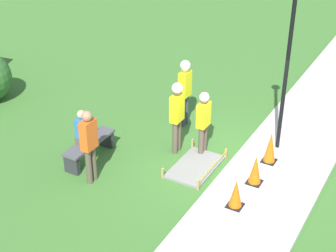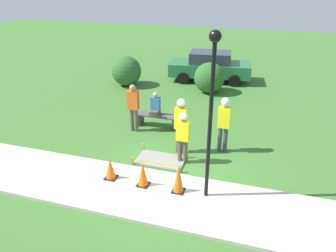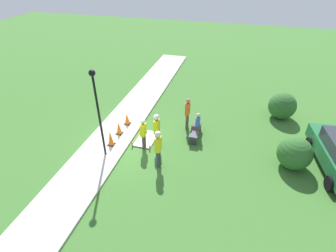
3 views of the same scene
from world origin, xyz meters
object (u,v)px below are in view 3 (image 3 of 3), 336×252
object	(u,v)px
traffic_cone_far_patch	(119,128)
worker_supervisor	(143,131)
traffic_cone_sidewalk_edge	(111,138)
person_seated_on_bench	(197,122)
bystander_in_orange_shirt	(188,112)
worker_assistant	(157,128)
park_bench	(195,131)
lamppost_near	(97,104)
worker_trainee	(158,145)
traffic_cone_near_patch	(127,119)

from	to	relation	value
traffic_cone_far_patch	worker_supervisor	size ratio (longest dim) A/B	0.42
traffic_cone_sidewalk_edge	person_seated_on_bench	size ratio (longest dim) A/B	0.90
bystander_in_orange_shirt	worker_assistant	bearing A→B (deg)	-27.14
park_bench	lamppost_near	bearing A→B (deg)	-55.33
traffic_cone_far_patch	person_seated_on_bench	distance (m)	4.20
person_seated_on_bench	worker_trainee	world-z (taller)	worker_trainee
person_seated_on_bench	park_bench	bearing A→B (deg)	-24.81
park_bench	person_seated_on_bench	xyz separation A→B (m)	(-0.11, 0.05, 0.51)
traffic_cone_near_patch	person_seated_on_bench	xyz separation A→B (m)	(-0.03, 4.00, 0.43)
person_seated_on_bench	worker_assistant	distance (m)	2.33
traffic_cone_near_patch	park_bench	xyz separation A→B (m)	(0.08, 3.95, -0.07)
worker_trainee	lamppost_near	xyz separation A→B (m)	(-0.01, -2.72, 1.71)
traffic_cone_sidewalk_edge	bystander_in_orange_shirt	world-z (taller)	bystander_in_orange_shirt
traffic_cone_far_patch	worker_trainee	distance (m)	3.38
traffic_cone_sidewalk_edge	bystander_in_orange_shirt	bearing A→B (deg)	128.71
worker_assistant	lamppost_near	size ratio (longest dim) A/B	0.45
traffic_cone_far_patch	person_seated_on_bench	bearing A→B (deg)	104.59
traffic_cone_sidewalk_edge	worker_assistant	bearing A→B (deg)	104.05
traffic_cone_near_patch	person_seated_on_bench	size ratio (longest dim) A/B	0.75
person_seated_on_bench	traffic_cone_near_patch	bearing A→B (deg)	-89.53
traffic_cone_far_patch	park_bench	size ratio (longest dim) A/B	0.44
worker_trainee	worker_assistant	bearing A→B (deg)	-159.88
lamppost_near	traffic_cone_sidewalk_edge	bearing A→B (deg)	-176.37
worker_supervisor	bystander_in_orange_shirt	size ratio (longest dim) A/B	0.93
park_bench	worker_trainee	xyz separation A→B (m)	(2.73, -1.22, 0.83)
park_bench	worker_assistant	distance (m)	2.35
traffic_cone_sidewalk_edge	worker_trainee	xyz separation A→B (m)	(0.76, 2.77, 0.68)
traffic_cone_near_patch	park_bench	world-z (taller)	traffic_cone_near_patch
traffic_cone_near_patch	lamppost_near	distance (m)	3.72
worker_assistant	traffic_cone_far_patch	bearing A→B (deg)	-101.11
person_seated_on_bench	bystander_in_orange_shirt	size ratio (longest dim) A/B	0.48
person_seated_on_bench	worker_trainee	distance (m)	3.12
traffic_cone_sidewalk_edge	park_bench	world-z (taller)	traffic_cone_sidewalk_edge
worker_trainee	bystander_in_orange_shirt	bearing A→B (deg)	170.12
lamppost_near	park_bench	bearing A→B (deg)	124.67
traffic_cone_far_patch	worker_assistant	bearing A→B (deg)	78.89
traffic_cone_sidewalk_edge	park_bench	bearing A→B (deg)	116.27
park_bench	worker_supervisor	bearing A→B (deg)	-54.83
lamppost_near	worker_trainee	bearing A→B (deg)	89.83
person_seated_on_bench	bystander_in_orange_shirt	distance (m)	0.93
traffic_cone_sidewalk_edge	person_seated_on_bench	xyz separation A→B (m)	(-2.07, 4.03, 0.37)
traffic_cone_near_patch	traffic_cone_far_patch	distance (m)	1.02
traffic_cone_near_patch	worker_supervisor	xyz separation A→B (m)	(1.71, 1.63, 0.59)
worker_trainee	lamppost_near	world-z (taller)	lamppost_near
worker_assistant	lamppost_near	bearing A→B (deg)	-59.26
person_seated_on_bench	worker_trainee	bearing A→B (deg)	-24.03
worker_trainee	worker_supervisor	bearing A→B (deg)	-134.72
park_bench	worker_assistant	bearing A→B (deg)	-50.69
worker_supervisor	lamppost_near	size ratio (longest dim) A/B	0.40
traffic_cone_sidewalk_edge	park_bench	distance (m)	4.44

